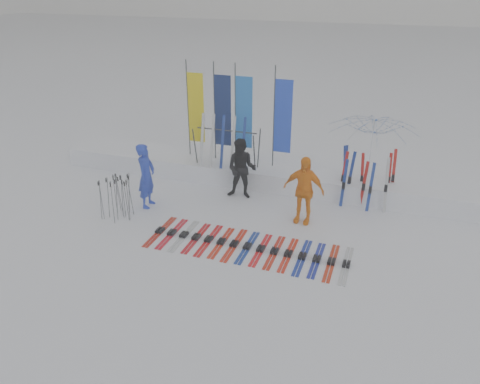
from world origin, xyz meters
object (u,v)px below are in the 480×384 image
at_px(person_yellow, 304,190).
at_px(person_blue, 146,176).
at_px(ski_rack, 227,142).
at_px(tent_canopy, 370,155).
at_px(person_black, 242,169).
at_px(ski_row, 247,247).

bearing_deg(person_yellow, person_blue, -169.36).
bearing_deg(ski_rack, person_yellow, -32.30).
bearing_deg(person_blue, tent_canopy, -67.67).
bearing_deg(person_black, ski_row, -73.40).
height_order(person_blue, person_black, person_blue).
bearing_deg(person_yellow, ski_rack, 151.56).
bearing_deg(ski_row, tent_canopy, 60.61).
height_order(person_yellow, ski_rack, person_yellow).
relative_size(person_blue, tent_canopy, 0.70).
xyz_separation_m(person_blue, person_yellow, (4.50, 0.54, -0.00)).
bearing_deg(tent_canopy, person_blue, -152.49).
bearing_deg(ski_rack, ski_row, -62.49).
height_order(person_blue, tent_canopy, tent_canopy).
height_order(tent_canopy, ski_rack, tent_canopy).
distance_m(person_blue, person_black, 2.83).
relative_size(person_black, person_yellow, 0.97).
xyz_separation_m(person_yellow, ski_row, (-1.00, -1.82, -0.92)).
bearing_deg(ski_row, person_black, 111.64).
distance_m(tent_canopy, ski_rack, 4.45).
height_order(person_yellow, ski_row, person_yellow).
height_order(person_blue, ski_rack, person_blue).
xyz_separation_m(tent_canopy, ski_row, (-2.48, -4.41, -1.21)).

